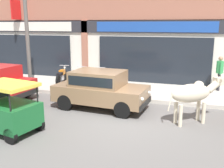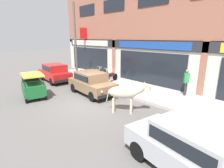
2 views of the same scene
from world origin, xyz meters
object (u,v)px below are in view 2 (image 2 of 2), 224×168
(auto_rickshaw, at_px, (33,87))
(pedestrian, at_px, (187,80))
(car_0, at_px, (191,147))
(motorcycle_1, at_px, (102,75))
(motorcycle_0, at_px, (95,73))
(utility_pole, at_px, (75,42))
(motorcycle_2, at_px, (111,77))
(cow, at_px, (125,93))
(car_1, at_px, (55,72))
(car_2, at_px, (91,82))

(auto_rickshaw, bearing_deg, pedestrian, 47.47)
(car_0, relative_size, pedestrian, 2.35)
(motorcycle_1, bearing_deg, motorcycle_0, 174.99)
(utility_pole, bearing_deg, motorcycle_2, 20.94)
(cow, height_order, pedestrian, pedestrian)
(car_0, height_order, motorcycle_2, car_0)
(motorcycle_2, height_order, pedestrian, pedestrian)
(car_1, relative_size, motorcycle_2, 2.06)
(pedestrian, bearing_deg, car_2, -139.67)
(car_0, bearing_deg, car_2, 163.23)
(motorcycle_0, bearing_deg, pedestrian, 7.51)
(motorcycle_0, relative_size, utility_pole, 0.29)
(car_1, bearing_deg, motorcycle_2, 38.29)
(pedestrian, distance_m, utility_pole, 9.22)
(car_0, bearing_deg, cow, 156.86)
(car_2, bearing_deg, pedestrian, 40.33)
(car_0, relative_size, car_1, 1.02)
(car_0, distance_m, auto_rickshaw, 9.22)
(pedestrian, bearing_deg, car_1, -156.69)
(cow, height_order, motorcycle_0, cow)
(motorcycle_2, bearing_deg, car_0, -30.16)
(cow, bearing_deg, car_0, -23.14)
(car_2, bearing_deg, motorcycle_1, 128.49)
(motorcycle_0, relative_size, pedestrian, 1.12)
(car_1, distance_m, car_2, 4.84)
(auto_rickshaw, bearing_deg, utility_pole, 117.87)
(utility_pole, bearing_deg, car_1, -109.53)
(motorcycle_1, xyz_separation_m, utility_pole, (-2.08, -1.15, 2.70))
(car_1, bearing_deg, car_0, -9.33)
(motorcycle_2, bearing_deg, cow, -35.56)
(cow, xyz_separation_m, motorcycle_2, (-4.55, 3.25, -0.46))
(motorcycle_2, bearing_deg, motorcycle_1, -178.30)
(car_1, height_order, auto_rickshaw, auto_rickshaw)
(car_2, height_order, auto_rickshaw, auto_rickshaw)
(car_1, xyz_separation_m, motorcycle_2, (3.72, 2.93, -0.27))
(auto_rickshaw, bearing_deg, car_1, 137.12)
(auto_rickshaw, height_order, motorcycle_2, auto_rickshaw)
(auto_rickshaw, distance_m, utility_pole, 5.78)
(motorcycle_2, bearing_deg, car_1, -141.71)
(cow, height_order, car_1, cow)
(cow, xyz_separation_m, utility_pole, (-7.65, 2.07, 2.24))
(car_2, bearing_deg, car_1, -177.42)
(car_1, xyz_separation_m, motorcycle_1, (2.70, 2.90, -0.27))
(utility_pole, bearing_deg, pedestrian, 14.59)
(cow, relative_size, car_2, 0.50)
(car_1, xyz_separation_m, utility_pole, (0.62, 1.75, 2.43))
(auto_rickshaw, xyz_separation_m, utility_pole, (-2.42, 4.57, 2.59))
(car_0, relative_size, utility_pole, 0.61)
(motorcycle_1, bearing_deg, utility_pole, -150.98)
(cow, distance_m, motorcycle_0, 7.43)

